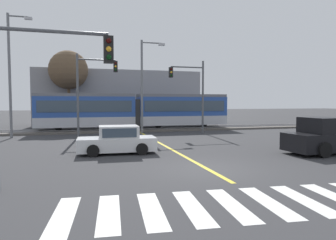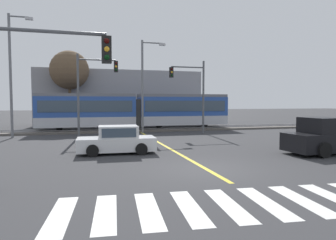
{
  "view_description": "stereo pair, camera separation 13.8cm",
  "coord_description": "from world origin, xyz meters",
  "px_view_note": "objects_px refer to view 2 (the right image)",
  "views": [
    {
      "loc": [
        -4.93,
        -11.47,
        2.81
      ],
      "look_at": [
        0.49,
        8.01,
        1.6
      ],
      "focal_mm": 32.0,
      "sensor_mm": 36.0,
      "label": 1
    },
    {
      "loc": [
        -4.79,
        -11.51,
        2.81
      ],
      "look_at": [
        0.49,
        8.01,
        1.6
      ],
      "focal_mm": 32.0,
      "sensor_mm": 36.0,
      "label": 2
    }
  ],
  "objects_px": {
    "light_rail_tram": "(136,110)",
    "street_lamp_centre": "(145,81)",
    "sedan_crossing": "(117,141)",
    "traffic_light_far_left": "(91,83)",
    "bare_tree_west": "(69,70)",
    "traffic_light_far_right": "(193,87)",
    "pickup_truck": "(331,138)",
    "street_lamp_west": "(12,69)",
    "traffic_light_near_left": "(37,75)"
  },
  "relations": [
    {
      "from": "traffic_light_far_right",
      "to": "street_lamp_west",
      "type": "bearing_deg",
      "value": 177.53
    },
    {
      "from": "pickup_truck",
      "to": "bare_tree_west",
      "type": "relative_size",
      "value": 0.66
    },
    {
      "from": "sedan_crossing",
      "to": "traffic_light_far_right",
      "type": "height_order",
      "value": "traffic_light_far_right"
    },
    {
      "from": "street_lamp_centre",
      "to": "bare_tree_west",
      "type": "height_order",
      "value": "bare_tree_west"
    },
    {
      "from": "bare_tree_west",
      "to": "traffic_light_far_left",
      "type": "bearing_deg",
      "value": -77.1
    },
    {
      "from": "street_lamp_west",
      "to": "street_lamp_centre",
      "type": "distance_m",
      "value": 10.67
    },
    {
      "from": "pickup_truck",
      "to": "street_lamp_centre",
      "type": "distance_m",
      "value": 15.86
    },
    {
      "from": "bare_tree_west",
      "to": "light_rail_tram",
      "type": "bearing_deg",
      "value": -36.96
    },
    {
      "from": "light_rail_tram",
      "to": "traffic_light_near_left",
      "type": "distance_m",
      "value": 19.99
    },
    {
      "from": "street_lamp_centre",
      "to": "bare_tree_west",
      "type": "distance_m",
      "value": 10.28
    },
    {
      "from": "traffic_light_far_left",
      "to": "bare_tree_west",
      "type": "xyz_separation_m",
      "value": [
        -2.12,
        9.25,
        1.91
      ]
    },
    {
      "from": "traffic_light_far_right",
      "to": "bare_tree_west",
      "type": "xyz_separation_m",
      "value": [
        -10.88,
        8.99,
        2.07
      ]
    },
    {
      "from": "sedan_crossing",
      "to": "traffic_light_near_left",
      "type": "relative_size",
      "value": 0.76
    },
    {
      "from": "traffic_light_near_left",
      "to": "light_rail_tram",
      "type": "bearing_deg",
      "value": 71.74
    },
    {
      "from": "traffic_light_near_left",
      "to": "bare_tree_west",
      "type": "distance_m",
      "value": 23.94
    },
    {
      "from": "pickup_truck",
      "to": "traffic_light_near_left",
      "type": "relative_size",
      "value": 0.97
    },
    {
      "from": "street_lamp_west",
      "to": "street_lamp_centre",
      "type": "height_order",
      "value": "street_lamp_west"
    },
    {
      "from": "traffic_light_far_right",
      "to": "bare_tree_west",
      "type": "bearing_deg",
      "value": 140.42
    },
    {
      "from": "traffic_light_far_left",
      "to": "street_lamp_centre",
      "type": "height_order",
      "value": "street_lamp_centre"
    },
    {
      "from": "sedan_crossing",
      "to": "traffic_light_far_left",
      "type": "height_order",
      "value": "traffic_light_far_left"
    },
    {
      "from": "pickup_truck",
      "to": "traffic_light_far_left",
      "type": "xyz_separation_m",
      "value": [
        -12.52,
        11.54,
        3.49
      ]
    },
    {
      "from": "pickup_truck",
      "to": "street_lamp_west",
      "type": "height_order",
      "value": "street_lamp_west"
    },
    {
      "from": "sedan_crossing",
      "to": "pickup_truck",
      "type": "height_order",
      "value": "pickup_truck"
    },
    {
      "from": "sedan_crossing",
      "to": "traffic_light_far_right",
      "type": "distance_m",
      "value": 12.04
    },
    {
      "from": "light_rail_tram",
      "to": "street_lamp_centre",
      "type": "distance_m",
      "value": 3.81
    },
    {
      "from": "pickup_truck",
      "to": "traffic_light_far_left",
      "type": "relative_size",
      "value": 0.83
    },
    {
      "from": "street_lamp_west",
      "to": "pickup_truck",
      "type": "bearing_deg",
      "value": -33.99
    },
    {
      "from": "sedan_crossing",
      "to": "bare_tree_west",
      "type": "relative_size",
      "value": 0.51
    },
    {
      "from": "street_lamp_centre",
      "to": "bare_tree_west",
      "type": "xyz_separation_m",
      "value": [
        -6.82,
        7.55,
        1.5
      ]
    },
    {
      "from": "traffic_light_far_left",
      "to": "traffic_light_far_right",
      "type": "bearing_deg",
      "value": 1.7
    },
    {
      "from": "pickup_truck",
      "to": "traffic_light_far_right",
      "type": "height_order",
      "value": "traffic_light_far_right"
    },
    {
      "from": "sedan_crossing",
      "to": "street_lamp_centre",
      "type": "height_order",
      "value": "street_lamp_centre"
    },
    {
      "from": "sedan_crossing",
      "to": "traffic_light_near_left",
      "type": "xyz_separation_m",
      "value": [
        -3.08,
        -6.09,
        2.98
      ]
    },
    {
      "from": "traffic_light_far_left",
      "to": "traffic_light_far_right",
      "type": "xyz_separation_m",
      "value": [
        8.76,
        0.26,
        -0.16
      ]
    },
    {
      "from": "traffic_light_far_right",
      "to": "pickup_truck",
      "type": "bearing_deg",
      "value": -72.33
    },
    {
      "from": "sedan_crossing",
      "to": "traffic_light_far_left",
      "type": "relative_size",
      "value": 0.64
    },
    {
      "from": "light_rail_tram",
      "to": "traffic_light_far_left",
      "type": "xyz_separation_m",
      "value": [
        -4.37,
        -4.37,
        2.28
      ]
    },
    {
      "from": "traffic_light_far_left",
      "to": "bare_tree_west",
      "type": "height_order",
      "value": "bare_tree_west"
    },
    {
      "from": "pickup_truck",
      "to": "street_lamp_centre",
      "type": "xyz_separation_m",
      "value": [
        -7.82,
        13.24,
        3.9
      ]
    },
    {
      "from": "traffic_light_far_left",
      "to": "bare_tree_west",
      "type": "relative_size",
      "value": 0.8
    },
    {
      "from": "traffic_light_far_right",
      "to": "street_lamp_centre",
      "type": "bearing_deg",
      "value": 160.45
    },
    {
      "from": "street_lamp_west",
      "to": "street_lamp_centre",
      "type": "relative_size",
      "value": 1.16
    },
    {
      "from": "sedan_crossing",
      "to": "pickup_truck",
      "type": "xyz_separation_m",
      "value": [
        11.31,
        -3.09,
        0.14
      ]
    },
    {
      "from": "sedan_crossing",
      "to": "traffic_light_far_left",
      "type": "xyz_separation_m",
      "value": [
        -1.21,
        8.45,
        3.63
      ]
    },
    {
      "from": "traffic_light_far_left",
      "to": "sedan_crossing",
      "type": "bearing_deg",
      "value": -81.87
    },
    {
      "from": "light_rail_tram",
      "to": "street_lamp_west",
      "type": "height_order",
      "value": "street_lamp_west"
    },
    {
      "from": "light_rail_tram",
      "to": "sedan_crossing",
      "type": "bearing_deg",
      "value": -103.84
    },
    {
      "from": "traffic_light_near_left",
      "to": "traffic_light_far_left",
      "type": "distance_m",
      "value": 14.68
    },
    {
      "from": "traffic_light_far_left",
      "to": "street_lamp_centre",
      "type": "distance_m",
      "value": 5.02
    },
    {
      "from": "pickup_truck",
      "to": "traffic_light_far_right",
      "type": "distance_m",
      "value": 12.82
    }
  ]
}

